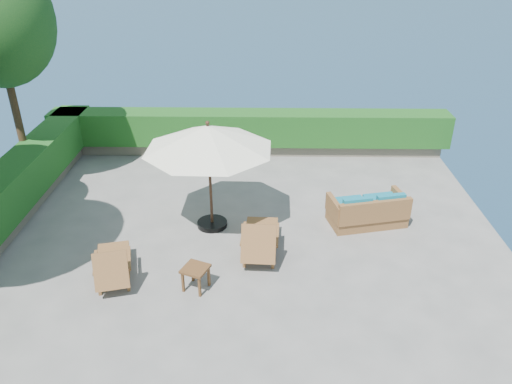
{
  "coord_description": "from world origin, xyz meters",
  "views": [
    {
      "loc": [
        0.48,
        -9.14,
        6.34
      ],
      "look_at": [
        0.3,
        0.8,
        1.1
      ],
      "focal_mm": 35.0,
      "sensor_mm": 36.0,
      "label": 1
    }
  ],
  "objects_px": {
    "lounge_right": "(260,238)",
    "side_table": "(195,271)",
    "wicker_loveseat": "(368,212)",
    "lounge_left": "(113,264)"
  },
  "relations": [
    {
      "from": "lounge_left",
      "to": "side_table",
      "type": "bearing_deg",
      "value": -23.36
    },
    {
      "from": "lounge_left",
      "to": "lounge_right",
      "type": "distance_m",
      "value": 3.11
    },
    {
      "from": "lounge_left",
      "to": "lounge_right",
      "type": "bearing_deg",
      "value": 3.03
    },
    {
      "from": "lounge_right",
      "to": "wicker_loveseat",
      "type": "distance_m",
      "value": 2.9
    },
    {
      "from": "lounge_left",
      "to": "wicker_loveseat",
      "type": "distance_m",
      "value": 5.99
    },
    {
      "from": "side_table",
      "to": "wicker_loveseat",
      "type": "relative_size",
      "value": 0.31
    },
    {
      "from": "lounge_left",
      "to": "side_table",
      "type": "height_order",
      "value": "lounge_left"
    },
    {
      "from": "lounge_right",
      "to": "wicker_loveseat",
      "type": "relative_size",
      "value": 0.91
    },
    {
      "from": "lounge_left",
      "to": "side_table",
      "type": "xyz_separation_m",
      "value": [
        1.71,
        -0.26,
        0.03
      ]
    },
    {
      "from": "lounge_right",
      "to": "wicker_loveseat",
      "type": "height_order",
      "value": "lounge_right"
    },
    {
      "from": "side_table",
      "to": "lounge_right",
      "type": "bearing_deg",
      "value": 43.87
    },
    {
      "from": "lounge_left",
      "to": "wicker_loveseat",
      "type": "xyz_separation_m",
      "value": [
        5.54,
        2.26,
        -0.04
      ]
    },
    {
      "from": "lounge_right",
      "to": "side_table",
      "type": "height_order",
      "value": "lounge_right"
    },
    {
      "from": "side_table",
      "to": "wicker_loveseat",
      "type": "distance_m",
      "value": 4.59
    },
    {
      "from": "lounge_left",
      "to": "wicker_loveseat",
      "type": "bearing_deg",
      "value": 7.62
    }
  ]
}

